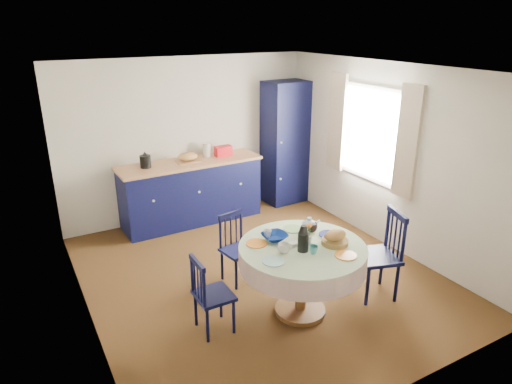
% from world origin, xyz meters
% --- Properties ---
extents(floor, '(4.50, 4.50, 0.00)m').
position_xyz_m(floor, '(0.00, 0.00, 0.00)').
color(floor, black).
rests_on(floor, ground).
extents(ceiling, '(4.50, 4.50, 0.00)m').
position_xyz_m(ceiling, '(0.00, 0.00, 2.50)').
color(ceiling, white).
rests_on(ceiling, wall_back).
extents(wall_back, '(4.00, 0.02, 2.50)m').
position_xyz_m(wall_back, '(0.00, 2.25, 1.25)').
color(wall_back, beige).
rests_on(wall_back, floor).
extents(wall_left, '(0.02, 4.50, 2.50)m').
position_xyz_m(wall_left, '(-2.00, 0.00, 1.25)').
color(wall_left, beige).
rests_on(wall_left, floor).
extents(wall_right, '(0.02, 4.50, 2.50)m').
position_xyz_m(wall_right, '(2.00, 0.00, 1.25)').
color(wall_right, beige).
rests_on(wall_right, floor).
extents(window, '(0.10, 1.74, 1.45)m').
position_xyz_m(window, '(1.95, 0.30, 1.52)').
color(window, white).
rests_on(window, wall_right).
extents(kitchen_counter, '(2.21, 0.73, 1.22)m').
position_xyz_m(kitchen_counter, '(-0.10, 1.96, 0.50)').
color(kitchen_counter, black).
rests_on(kitchen_counter, floor).
extents(pantry_cabinet, '(0.75, 0.56, 2.07)m').
position_xyz_m(pantry_cabinet, '(1.66, 2.00, 1.03)').
color(pantry_cabinet, black).
rests_on(pantry_cabinet, floor).
extents(dining_table, '(1.33, 1.33, 1.08)m').
position_xyz_m(dining_table, '(0.02, -0.90, 0.68)').
color(dining_table, brown).
rests_on(dining_table, floor).
extents(chair_left, '(0.36, 0.38, 0.84)m').
position_xyz_m(chair_left, '(-0.96, -0.71, 0.43)').
color(chair_left, black).
rests_on(chair_left, floor).
extents(chair_far, '(0.43, 0.42, 0.85)m').
position_xyz_m(chair_far, '(-0.27, 0.05, 0.43)').
color(chair_far, black).
rests_on(chair_far, floor).
extents(chair_right, '(0.55, 0.57, 1.02)m').
position_xyz_m(chair_right, '(0.99, -1.04, 0.52)').
color(chair_right, black).
rests_on(chair_right, floor).
extents(mug_a, '(0.13, 0.13, 0.10)m').
position_xyz_m(mug_a, '(-0.24, -0.92, 0.85)').
color(mug_a, silver).
rests_on(mug_a, dining_table).
extents(mug_b, '(0.09, 0.09, 0.09)m').
position_xyz_m(mug_b, '(0.01, -1.08, 0.85)').
color(mug_b, teal).
rests_on(mug_b, dining_table).
extents(mug_c, '(0.13, 0.13, 0.10)m').
position_xyz_m(mug_c, '(0.29, -0.66, 0.85)').
color(mug_c, black).
rests_on(mug_c, dining_table).
extents(mug_d, '(0.09, 0.09, 0.09)m').
position_xyz_m(mug_d, '(-0.21, -0.55, 0.85)').
color(mug_d, silver).
rests_on(mug_d, dining_table).
extents(cobalt_bowl, '(0.27, 0.27, 0.07)m').
position_xyz_m(cobalt_bowl, '(-0.16, -0.63, 0.84)').
color(cobalt_bowl, navy).
rests_on(cobalt_bowl, dining_table).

